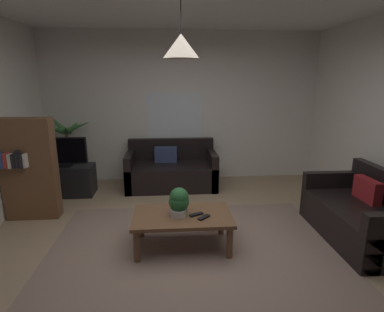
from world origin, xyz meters
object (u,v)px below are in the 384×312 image
book_on_table_0 (179,214)px  pendant_lamp (181,46)px  potted_palm_corner (69,155)px  remote_on_table_0 (204,217)px  potted_plant_on_table (179,201)px  tv_stand (66,180)px  bookshelf_corner (29,169)px  couch_right_side (362,217)px  book_on_table_1 (180,211)px  couch_under_window (172,172)px  remote_on_table_1 (196,214)px  tv (63,152)px  coffee_table (182,219)px

book_on_table_0 → pendant_lamp: bearing=-6.9°
potted_palm_corner → pendant_lamp: pendant_lamp is taller
remote_on_table_0 → potted_plant_on_table: size_ratio=0.50×
tv_stand → bookshelf_corner: (-0.19, -0.85, 0.46)m
couch_right_side → book_on_table_1: size_ratio=9.16×
bookshelf_corner → couch_right_side: bearing=-12.2°
couch_right_side → book_on_table_0: size_ratio=10.70×
book_on_table_1 → remote_on_table_0: bearing=-26.8°
book_on_table_0 → potted_plant_on_table: (0.00, -0.01, 0.16)m
couch_under_window → potted_palm_corner: (-1.85, 0.25, 0.29)m
book_on_table_0 → couch_under_window: bearing=91.7°
potted_palm_corner → potted_plant_on_table: bearing=-50.6°
potted_palm_corner → tv_stand: bearing=-80.0°
couch_right_side → bookshelf_corner: 4.33m
remote_on_table_1 → tv: size_ratio=0.21×
couch_right_side → tv_stand: bearing=-113.6°
coffee_table → pendant_lamp: 1.87m
tv → potted_palm_corner: 0.59m
pendant_lamp → couch_under_window: bearing=92.8°
remote_on_table_0 → potted_palm_corner: (-2.18, 2.43, 0.15)m
potted_palm_corner → pendant_lamp: (1.95, -2.32, 1.65)m
bookshelf_corner → pendant_lamp: size_ratio=2.19×
book_on_table_0 → potted_plant_on_table: 0.16m
couch_under_window → remote_on_table_0: size_ratio=9.81×
book_on_table_1 → remote_on_table_0: 0.30m
book_on_table_0 → tv: size_ratio=0.18×
couch_under_window → remote_on_table_0: (0.33, -2.18, 0.14)m
tv_stand → tv: 0.50m
tv → remote_on_table_0: bearing=-42.0°
book_on_table_0 → potted_palm_corner: (-1.91, 2.31, 0.15)m
remote_on_table_1 → potted_palm_corner: size_ratio=0.12×
tv_stand → potted_palm_corner: (-0.09, 0.53, 0.31)m
potted_plant_on_table → tv: bearing=135.6°
coffee_table → book_on_table_0: 0.08m
book_on_table_0 → remote_on_table_0: (0.27, -0.12, -0.00)m
coffee_table → potted_plant_on_table: bearing=-166.2°
couch_right_side → book_on_table_0: couch_right_side is taller
couch_under_window → book_on_table_1: couch_under_window is taller
coffee_table → tv_stand: 2.58m
remote_on_table_0 → book_on_table_1: bearing=20.2°
potted_plant_on_table → pendant_lamp: size_ratio=0.50×
coffee_table → tv_stand: tv_stand is taller
couch_under_window → potted_palm_corner: potted_palm_corner is taller
remote_on_table_1 → couch_right_side: bearing=66.1°
potted_plant_on_table → pendant_lamp: pendant_lamp is taller
coffee_table → remote_on_table_0: size_ratio=6.96×
remote_on_table_1 → tv_stand: size_ratio=0.18×
book_on_table_0 → tv: (-1.81, 1.76, 0.33)m
tv_stand → potted_plant_on_table: bearing=-44.7°
book_on_table_0 → potted_palm_corner: size_ratio=0.10×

